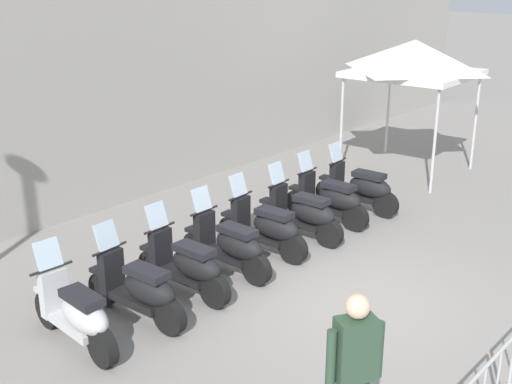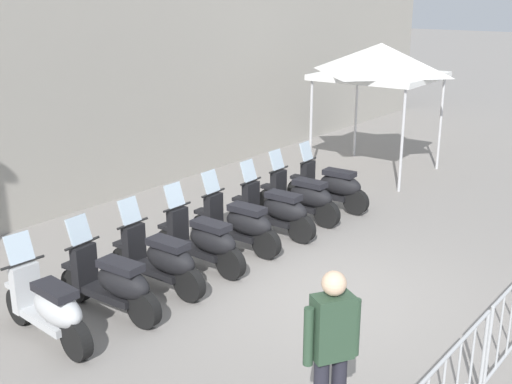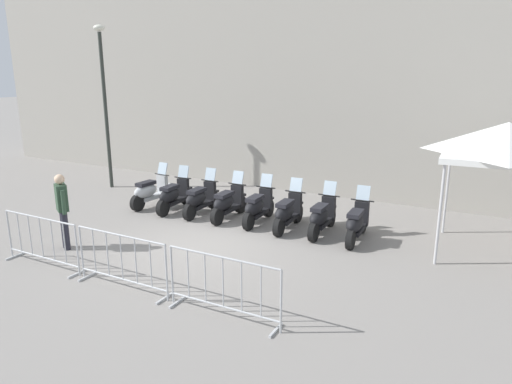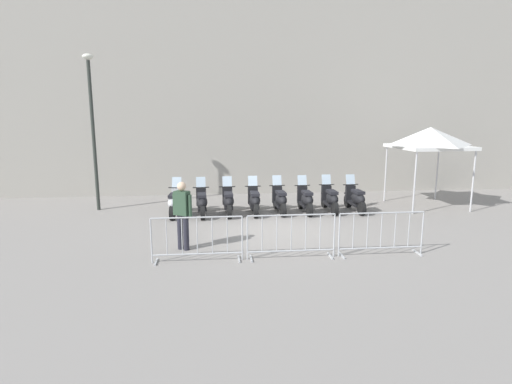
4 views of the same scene
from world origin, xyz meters
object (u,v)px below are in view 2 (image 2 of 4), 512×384
object	(u,v)px
officer_near_row_end	(331,349)
canopy_tent	(380,61)
motorcycle_1	(112,283)
motorcycle_6	(302,197)
motorcycle_3	(203,241)
motorcycle_4	(239,224)
motorcycle_2	(160,260)
motorcycle_0	(49,308)
motorcycle_5	(275,210)
motorcycle_7	(331,186)

from	to	relation	value
officer_near_row_end	canopy_tent	world-z (taller)	canopy_tent
motorcycle_1	motorcycle_6	size ratio (longest dim) A/B	1.00
motorcycle_1	motorcycle_3	xyz separation A→B (m)	(1.77, -0.00, 0.00)
motorcycle_4	canopy_tent	distance (m)	5.94
motorcycle_2	motorcycle_6	size ratio (longest dim) A/B	1.00
motorcycle_3	canopy_tent	bearing A→B (deg)	2.67
motorcycle_0	canopy_tent	bearing A→B (deg)	1.24
motorcycle_0	motorcycle_5	distance (m)	4.45
motorcycle_5	motorcycle_3	bearing A→B (deg)	176.87
motorcycle_0	motorcycle_2	size ratio (longest dim) A/B	1.00
motorcycle_6	officer_near_row_end	xyz separation A→B (m)	(-4.96, -3.38, 0.53)
motorcycle_6	motorcycle_7	bearing A→B (deg)	-6.58
motorcycle_7	officer_near_row_end	distance (m)	6.73
canopy_tent	motorcycle_4	bearing A→B (deg)	-176.96
motorcycle_5	officer_near_row_end	bearing A→B (deg)	-140.54
motorcycle_1	motorcycle_7	distance (m)	5.33
canopy_tent	motorcycle_6	bearing A→B (deg)	-174.36
motorcycle_1	motorcycle_3	world-z (taller)	same
motorcycle_3	canopy_tent	size ratio (longest dim) A/B	0.59
motorcycle_1	motorcycle_7	size ratio (longest dim) A/B	1.00
motorcycle_7	canopy_tent	size ratio (longest dim) A/B	0.59
motorcycle_0	motorcycle_4	bearing A→B (deg)	-1.57
motorcycle_1	motorcycle_4	distance (m)	2.67
motorcycle_5	motorcycle_6	distance (m)	0.89
motorcycle_0	officer_near_row_end	distance (m)	3.61
motorcycle_2	motorcycle_3	size ratio (longest dim) A/B	1.00
canopy_tent	motorcycle_3	bearing A→B (deg)	-177.33
motorcycle_5	motorcycle_1	bearing A→B (deg)	178.35
canopy_tent	motorcycle_5	bearing A→B (deg)	-175.13
motorcycle_7	officer_near_row_end	bearing A→B (deg)	-150.76
motorcycle_1	motorcycle_6	world-z (taller)	same
motorcycle_3	officer_near_row_end	size ratio (longest dim) A/B	1.00
motorcycle_5	officer_near_row_end	xyz separation A→B (m)	(-4.07, -3.35, 0.53)
motorcycle_0	motorcycle_3	distance (m)	2.67
motorcycle_1	motorcycle_3	bearing A→B (deg)	-0.16
motorcycle_5	motorcycle_0	bearing A→B (deg)	177.41
officer_near_row_end	motorcycle_5	bearing A→B (deg)	39.46
motorcycle_0	motorcycle_5	xyz separation A→B (m)	(4.45, -0.20, 0.00)
motorcycle_2	motorcycle_7	bearing A→B (deg)	-2.55
motorcycle_0	motorcycle_7	world-z (taller)	same
motorcycle_1	motorcycle_2	bearing A→B (deg)	1.13
motorcycle_4	motorcycle_5	bearing A→B (deg)	-6.67
motorcycle_6	motorcycle_7	distance (m)	0.89
motorcycle_0	motorcycle_1	world-z (taller)	same
motorcycle_7	canopy_tent	bearing A→B (deg)	9.33
motorcycle_0	canopy_tent	world-z (taller)	canopy_tent
motorcycle_6	motorcycle_7	xyz separation A→B (m)	(0.89, -0.10, 0.00)
motorcycle_2	motorcycle_5	bearing A→B (deg)	-2.57
motorcycle_3	motorcycle_6	distance (m)	2.67
motorcycle_0	motorcycle_2	distance (m)	1.79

